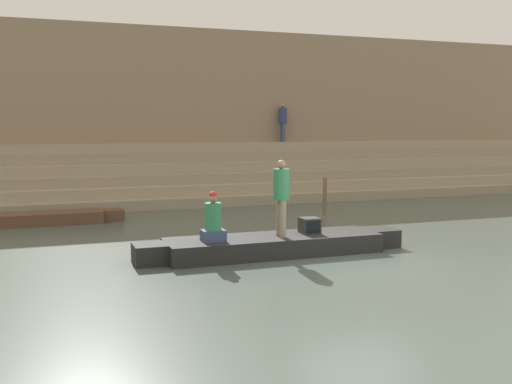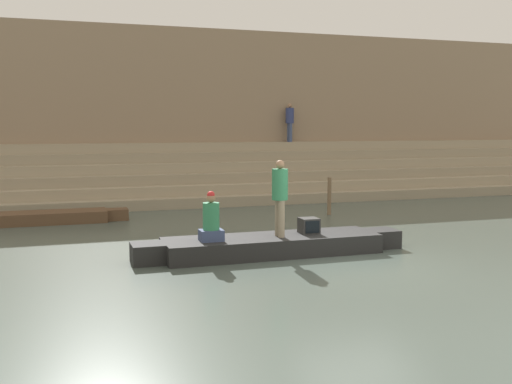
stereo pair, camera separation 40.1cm
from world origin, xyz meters
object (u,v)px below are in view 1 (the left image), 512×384
Objects in this scene: person_standing at (281,193)px; person_rowing at (213,221)px; mooring_post at (325,196)px; tv_set at (310,225)px; rowboat_main at (273,245)px; person_on_steps at (283,120)px; moored_boat_shore at (21,219)px.

person_standing reaches higher than person_rowing.
person_rowing reaches higher than mooring_post.
tv_set is 0.35× the size of mooring_post.
mooring_post is at bearing 68.44° from tv_set.
person_standing is 1.41× the size of mooring_post.
person_standing is 4.06× the size of tv_set.
rowboat_main is at bearing -168.10° from tv_set.
person_on_steps is at bearing 79.02° from tv_set.
person_standing is 0.29× the size of moored_boat_shore.
person_on_steps is (0.92, 6.04, 2.60)m from mooring_post.
tv_set is (0.80, 0.18, -0.83)m from person_standing.
person_on_steps reaches higher than moored_boat_shore.
person_rowing is at bearing -134.94° from mooring_post.
rowboat_main is 5.15× the size of mooring_post.
person_rowing is at bearing 11.83° from person_on_steps.
person_standing is 6.66m from mooring_post.
moored_boat_shore is at bearing 144.35° from tv_set.
person_standing is (0.15, -0.11, 1.22)m from rowboat_main.
person_rowing is 13.30m from person_on_steps.
rowboat_main is at bearing -47.59° from moored_boat_shore.
moored_boat_shore is at bearing 132.13° from rowboat_main.
person_standing is at bearing -47.35° from moored_boat_shore.
rowboat_main is 3.93× the size of person_on_steps.
person_on_steps is (4.71, 11.45, 1.77)m from person_standing.
person_standing is 1.17m from tv_set.
mooring_post is 0.76× the size of person_on_steps.
mooring_post is 6.63m from person_on_steps.
person_rowing is 2.45m from tv_set.
moored_boat_shore is at bearing -23.95° from person_on_steps.
mooring_post is at bearing -5.48° from moored_boat_shore.
rowboat_main is 12.69m from person_on_steps.
person_standing is 1.59× the size of person_rowing.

